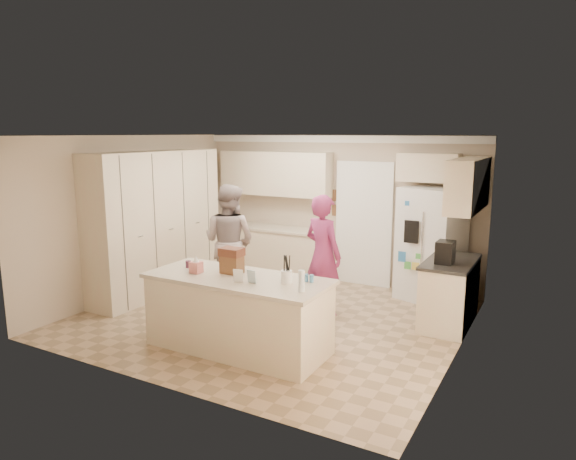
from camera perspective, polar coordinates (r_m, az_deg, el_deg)
The scene contains 41 objects.
floor at distance 7.54m, azimuth -1.98°, elevation -9.83°, with size 5.20×4.60×0.02m, color tan.
ceiling at distance 7.05m, azimuth -2.12°, elevation 10.52°, with size 5.20×4.60×0.02m, color white.
wall_back at distance 9.21m, azimuth 5.35°, elevation 2.36°, with size 5.20×0.02×2.60m, color #C1AE95.
wall_front at distance 5.38m, azimuth -14.80°, elevation -4.02°, with size 5.20×0.02×2.60m, color #C1AE95.
wall_left at distance 8.79m, azimuth -16.82°, elevation 1.54°, with size 0.02×4.60×2.60m, color #C1AE95.
wall_right at distance 6.28m, azimuth 18.87°, elevation -2.14°, with size 0.02×4.60×2.60m, color #C1AE95.
crown_back at distance 9.07m, azimuth 5.36°, elevation 10.03°, with size 5.20×0.08×0.12m, color white.
pantry_bank at distance 8.74m, azimuth -14.42°, elevation 0.77°, with size 0.60×2.60×2.35m, color beige.
back_base_cab at distance 9.62m, azimuth -1.78°, elevation -2.46°, with size 2.20×0.60×0.88m, color beige.
back_countertop at distance 9.51m, azimuth -1.83°, elevation 0.22°, with size 2.24×0.63×0.04m, color beige.
back_upper_cab at distance 9.50m, azimuth -1.45°, elevation 6.30°, with size 2.20×0.35×0.80m, color beige.
doorway_opening at distance 9.02m, azimuth 8.45°, elevation 0.50°, with size 0.90×0.06×2.10m, color black.
doorway_casing at distance 8.99m, azimuth 8.37°, elevation 0.47°, with size 1.02×0.03×2.22m, color white.
wall_frame_upper at distance 9.13m, azimuth 5.39°, elevation 3.87°, with size 0.15×0.02×0.20m, color brown.
wall_frame_lower at distance 9.17m, azimuth 5.36°, elevation 2.19°, with size 0.15×0.02×0.20m, color brown.
refrigerator at distance 8.40m, azimuth 15.59°, elevation -1.59°, with size 0.90×0.70×1.80m, color white.
fridge_seam at distance 8.06m, azimuth 15.00°, elevation -2.07°, with size 0.01×0.02×1.78m, color gray.
fridge_dispenser at distance 8.05m, azimuth 13.55°, elevation -0.20°, with size 0.22×0.03×0.35m, color black.
fridge_handle_l at distance 8.03m, azimuth 14.68°, elevation -1.01°, with size 0.02×0.02×0.85m, color silver.
fridge_handle_r at distance 8.00m, azimuth 15.37°, elevation -1.08°, with size 0.02×0.02×0.85m, color silver.
over_fridge_cab at distance 8.43m, azimuth 15.34°, elevation 6.72°, with size 0.95×0.35×0.45m, color beige.
right_base_cab at distance 7.50m, azimuth 17.50°, elevation -6.79°, with size 0.60×1.20×0.88m, color beige.
right_countertop at distance 7.38m, azimuth 17.62°, elevation -3.38°, with size 0.63×1.24×0.04m, color #2D2B28.
right_upper_cab at distance 7.38m, azimuth 19.43°, elevation 4.80°, with size 0.35×1.50×0.70m, color beige.
coffee_maker at distance 7.16m, azimuth 17.07°, elevation -2.38°, with size 0.22×0.28×0.30m, color black.
island_base at distance 6.41m, azimuth -5.55°, elevation -9.36°, with size 2.20×0.90×0.88m, color beige.
island_top at distance 6.27m, azimuth -5.63°, elevation -5.40°, with size 2.28×0.96×0.05m, color beige.
utensil_crock at distance 5.95m, azimuth -0.18°, elevation -5.23°, with size 0.13×0.13×0.15m, color white.
tissue_box at distance 6.48m, azimuth -10.17°, elevation -4.10°, with size 0.13×0.13×0.14m, color #DB7671.
tissue_plume at distance 6.46m, azimuth -10.20°, elevation -3.16°, with size 0.08×0.08×0.08m, color white.
dollhouse_body at distance 6.39m, azimuth -6.25°, elevation -3.83°, with size 0.26×0.18×0.22m, color brown.
dollhouse_roof at distance 6.35m, azimuth -6.28°, elevation -2.44°, with size 0.28×0.20×0.10m, color #592D1E.
jam_jar at distance 6.76m, azimuth -11.02°, elevation -3.74°, with size 0.07×0.07×0.09m, color #59263F.
greeting_card_a at distance 6.00m, azimuth -5.54°, elevation -5.10°, with size 0.12×0.01×0.16m, color white.
greeting_card_b at distance 5.96m, azimuth -4.07°, elevation -5.19°, with size 0.12×0.01×0.16m, color silver.
water_bottle at distance 5.63m, azimuth 1.51°, elevation -5.68°, with size 0.07×0.07×0.24m, color silver.
shaker_salt at distance 6.03m, azimuth 2.03°, elevation -5.32°, with size 0.05×0.05×0.09m, color teal.
shaker_pepper at distance 6.00m, azimuth 2.63°, elevation -5.41°, with size 0.05×0.05×0.09m, color teal.
teen_boy at distance 8.26m, azimuth -6.55°, elevation -1.29°, with size 0.90×0.70×1.85m, color gray.
teen_girl at distance 7.50m, azimuth 3.90°, elevation -2.76°, with size 0.65×0.42×1.78m, color #9D2C60.
fridge_magnets at distance 8.05m, azimuth 14.98°, elevation -2.08°, with size 0.76×0.02×1.44m, color tan, non-canonical shape.
Camera 1 is at (3.62, -6.05, 2.64)m, focal length 32.00 mm.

